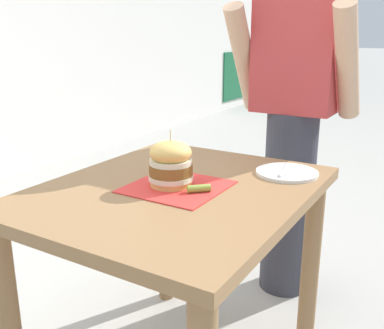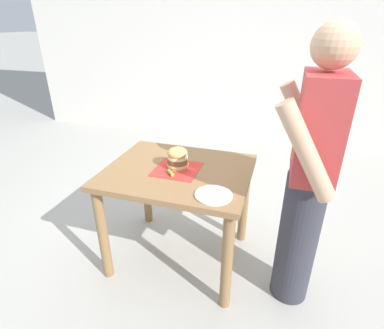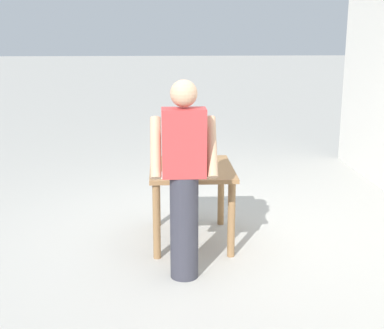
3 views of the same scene
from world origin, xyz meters
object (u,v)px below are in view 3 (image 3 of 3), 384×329
sandwich (193,159)px  pickle_spear (182,165)px  side_plate_with_forks (165,175)px  diner_across_table (184,178)px  patio_table (191,180)px

sandwich → pickle_spear: 0.13m
side_plate_with_forks → pickle_spear: bearing=-117.1°
pickle_spear → diner_across_table: 0.85m
side_plate_with_forks → sandwich: bearing=-131.1°
sandwich → pickle_spear: size_ratio=2.49×
sandwich → pickle_spear: (0.11, -0.01, -0.06)m
pickle_spear → diner_across_table: size_ratio=0.04×
side_plate_with_forks → diner_across_table: 0.54m
sandwich → side_plate_with_forks: (0.28, 0.32, -0.07)m
patio_table → sandwich: bearing=-153.5°
patio_table → diner_across_table: bearing=82.5°
patio_table → sandwich: (-0.02, -0.01, 0.22)m
patio_table → diner_across_table: diner_across_table is taller
patio_table → pickle_spear: 0.18m
sandwich → side_plate_with_forks: 0.43m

